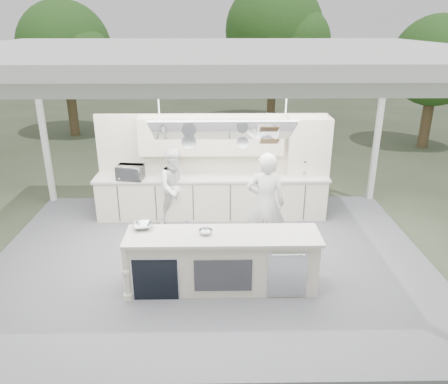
{
  "coord_description": "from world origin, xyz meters",
  "views": [
    {
      "loc": [
        0.11,
        -7.07,
        4.22
      ],
      "look_at": [
        0.24,
        0.4,
        1.28
      ],
      "focal_mm": 35.0,
      "sensor_mm": 36.0,
      "label": 1
    }
  ],
  "objects_px": {
    "back_counter": "(212,196)",
    "head_chef": "(266,203)",
    "demo_island": "(221,261)",
    "sous_chef": "(176,187)"
  },
  "relations": [
    {
      "from": "back_counter",
      "to": "head_chef",
      "type": "bearing_deg",
      "value": -57.91
    },
    {
      "from": "demo_island",
      "to": "sous_chef",
      "type": "distance_m",
      "value": 2.65
    },
    {
      "from": "head_chef",
      "to": "demo_island",
      "type": "bearing_deg",
      "value": 63.96
    },
    {
      "from": "demo_island",
      "to": "sous_chef",
      "type": "bearing_deg",
      "value": 110.61
    },
    {
      "from": "back_counter",
      "to": "head_chef",
      "type": "xyz_separation_m",
      "value": [
        1.01,
        -1.6,
        0.49
      ]
    },
    {
      "from": "sous_chef",
      "to": "demo_island",
      "type": "bearing_deg",
      "value": -88.84
    },
    {
      "from": "demo_island",
      "to": "head_chef",
      "type": "distance_m",
      "value": 1.55
    },
    {
      "from": "demo_island",
      "to": "head_chef",
      "type": "bearing_deg",
      "value": 55.59
    },
    {
      "from": "demo_island",
      "to": "head_chef",
      "type": "xyz_separation_m",
      "value": [
        0.83,
        1.21,
        0.5
      ]
    },
    {
      "from": "head_chef",
      "to": "sous_chef",
      "type": "height_order",
      "value": "head_chef"
    }
  ]
}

